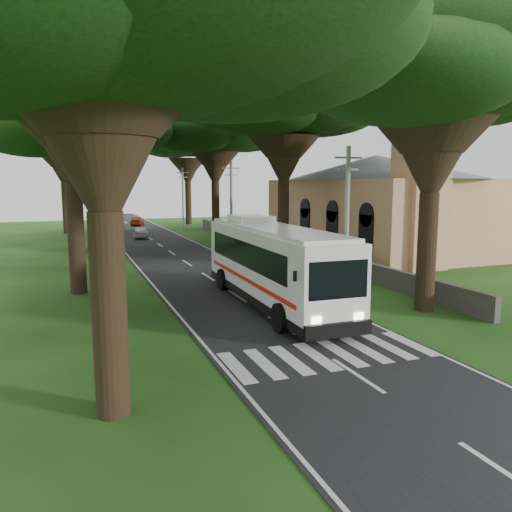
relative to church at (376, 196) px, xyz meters
name	(u,v)px	position (x,y,z in m)	size (l,w,h in m)	color
ground	(302,339)	(-17.86, -21.55, -4.91)	(140.00, 140.00, 0.00)	#1D4112
road	(174,255)	(-17.86, 3.45, -4.90)	(8.00, 120.00, 0.04)	black
crosswalk	(327,356)	(-17.86, -23.55, -4.91)	(8.00, 3.00, 0.01)	silver
property_wall	(275,245)	(-8.86, 2.45, -4.31)	(0.35, 50.00, 1.20)	#383533
church	(376,196)	(0.00, 0.00, 0.00)	(14.00, 24.00, 11.60)	tan
pole_near	(347,219)	(-12.36, -15.55, -0.73)	(1.60, 0.24, 8.00)	gray
pole_mid	(231,204)	(-12.36, 4.45, -0.73)	(1.60, 0.24, 8.00)	gray
pole_far	(183,198)	(-12.36, 24.45, -0.73)	(1.60, 0.24, 8.00)	gray
tree_l_mida	(67,59)	(-25.86, -9.55, 7.62)	(16.00, 16.00, 16.02)	black
tree_l_midb	(73,121)	(-25.36, 8.45, 6.48)	(14.80, 14.80, 14.63)	black
tree_l_far	(62,128)	(-26.36, 26.45, 7.63)	(15.71, 15.71, 15.98)	black
tree_r_near	(436,65)	(-10.36, -19.55, 6.47)	(13.42, 13.42, 14.38)	black
tree_r_mida	(284,96)	(-9.86, -1.55, 7.95)	(15.70, 15.70, 16.30)	black
tree_r_midb	(215,123)	(-10.36, 16.45, 7.83)	(16.39, 16.39, 16.30)	black
tree_r_far	(187,137)	(-9.36, 34.45, 7.77)	(14.08, 14.08, 15.83)	black
coach_bus	(272,263)	(-16.79, -15.88, -2.77)	(3.39, 13.53, 3.98)	white
distant_car_a	(141,232)	(-18.66, 17.46, -4.21)	(1.58, 3.93, 1.34)	silver
distant_car_b	(113,224)	(-20.86, 27.98, -4.12)	(1.60, 4.59, 1.51)	navy
distant_car_c	(137,221)	(-16.93, 34.60, -4.25)	(1.77, 4.35, 1.26)	maroon
pedestrian	(122,298)	(-24.09, -15.49, -4.05)	(0.63, 0.41, 1.72)	black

